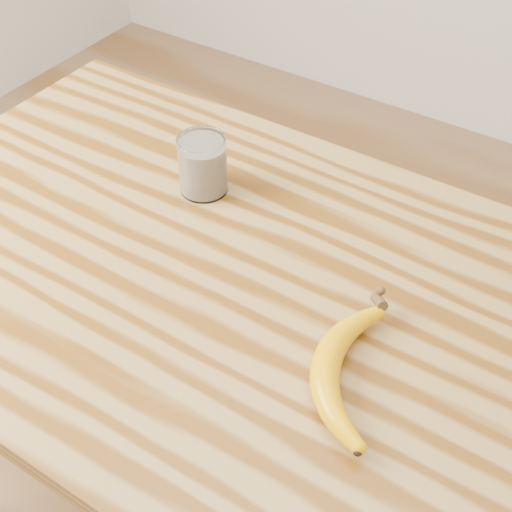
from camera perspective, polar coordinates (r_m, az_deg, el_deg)
The scene contains 3 objects.
table at distance 1.21m, azimuth -3.74°, elevation -5.02°, with size 1.20×0.80×0.90m.
smoothie_glass at distance 1.23m, azimuth -4.29°, elevation 7.22°, with size 0.08×0.08×0.11m.
banana at distance 0.96m, azimuth 5.53°, elevation -8.80°, with size 0.12×0.33×0.04m, color #E19A00, non-canonical shape.
Camera 1 is at (0.51, -0.63, 1.68)m, focal length 50.00 mm.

